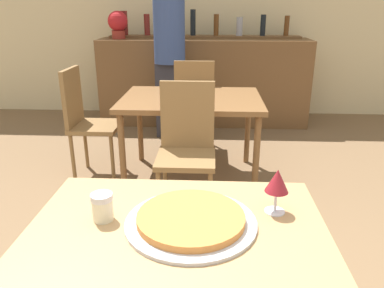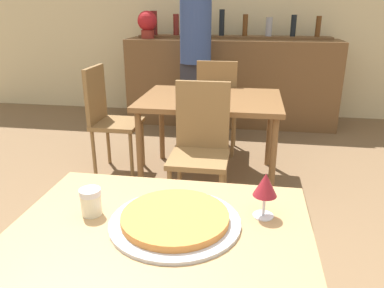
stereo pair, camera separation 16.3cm
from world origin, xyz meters
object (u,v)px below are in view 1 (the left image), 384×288
cheese_shaker (102,207)px  wine_glass (277,182)px  pizza_tray (191,220)px  chair_far_side_left (85,116)px  chair_far_side_back (195,101)px  person_standing (170,52)px  chair_far_side_front (187,142)px  potted_plant (118,23)px

cheese_shaker → wine_glass: size_ratio=0.59×
pizza_tray → chair_far_side_left: bearing=117.1°
chair_far_side_back → wine_glass: size_ratio=6.03×
chair_far_side_back → wine_glass: 2.55m
chair_far_side_left → cheese_shaker: (0.73, -1.98, 0.27)m
person_standing → cheese_shaker: bearing=-87.8°
chair_far_side_front → person_standing: bearing=99.8°
person_standing → wine_glass: person_standing is taller
pizza_tray → potted_plant: size_ratio=1.31×
cheese_shaker → person_standing: person_standing is taller
chair_far_side_front → pizza_tray: size_ratio=2.24×
chair_far_side_front → potted_plant: size_ratio=2.92×
chair_far_side_back → chair_far_side_left: same height
potted_plant → wine_glass: bearing=-68.9°
chair_far_side_left → cheese_shaker: bearing=-159.8°
chair_far_side_left → wine_glass: bearing=-145.5°
pizza_tray → cheese_shaker: bearing=177.3°
chair_far_side_front → wine_glass: bearing=-73.2°
cheese_shaker → potted_plant: bearing=102.4°
chair_far_side_back → potted_plant: bearing=-47.4°
chair_far_side_front → chair_far_side_back: (-0.00, 1.20, 0.00)m
chair_far_side_front → potted_plant: 2.57m
chair_far_side_front → chair_far_side_back: 1.20m
cheese_shaker → wine_glass: bearing=7.8°
chair_far_side_back → chair_far_side_left: bearing=33.2°
chair_far_side_back → cheese_shaker: 2.60m
pizza_tray → chair_far_side_back: bearing=92.4°
pizza_tray → wine_glass: wine_glass is taller
cheese_shaker → wine_glass: wine_glass is taller
chair_far_side_front → potted_plant: potted_plant is taller
chair_far_side_front → chair_far_side_left: 1.09m
pizza_tray → person_standing: (-0.41, 3.13, 0.18)m
potted_plant → chair_far_side_front: bearing=-66.5°
chair_far_side_left → wine_glass: (1.30, -1.90, 0.34)m
pizza_tray → person_standing: bearing=97.4°
chair_far_side_front → wine_glass: size_ratio=6.03×
chair_far_side_back → person_standing: 0.75m
chair_far_side_left → pizza_tray: size_ratio=2.24×
cheese_shaker → person_standing: (-0.12, 3.12, 0.14)m
chair_far_side_back → pizza_tray: chair_far_side_back is taller
wine_glass → potted_plant: bearing=111.1°
wine_glass → potted_plant: size_ratio=0.48×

